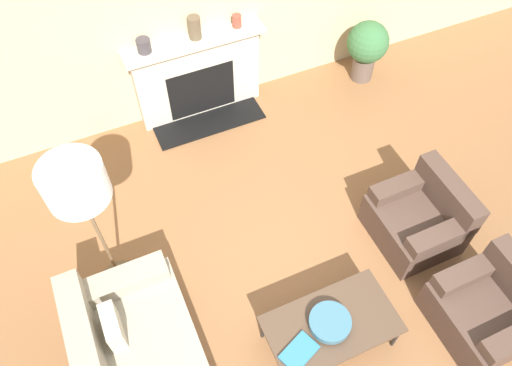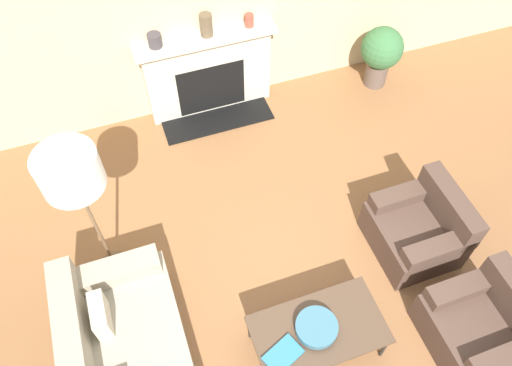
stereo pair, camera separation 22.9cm
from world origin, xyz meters
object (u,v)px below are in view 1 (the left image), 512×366
(book, at_px, (299,352))
(mantel_vase_center_right, at_px, (237,21))
(mantel_vase_center_left, at_px, (195,28))
(coffee_table, at_px, (332,325))
(fireplace, at_px, (198,77))
(armchair_far, at_px, (419,218))
(armchair_near, at_px, (489,310))
(potted_plant, at_px, (367,46))
(mantel_vase_left, at_px, (144,46))
(bowl, at_px, (330,322))
(floor_lamp, at_px, (78,190))

(book, distance_m, mantel_vase_center_right, 3.47)
(mantel_vase_center_left, bearing_deg, coffee_table, -90.43)
(fireplace, xyz_separation_m, armchair_far, (1.34, -2.56, -0.23))
(armchair_near, distance_m, potted_plant, 3.38)
(armchair_far, xyz_separation_m, book, (-1.69, -0.72, 0.13))
(armchair_near, xyz_separation_m, armchair_far, (0.00, 1.03, 0.00))
(fireplace, distance_m, mantel_vase_center_left, 0.66)
(book, relative_size, mantel_vase_left, 2.37)
(coffee_table, distance_m, bowl, 0.09)
(armchair_far, xyz_separation_m, mantel_vase_left, (-1.87, 2.57, 0.83))
(armchair_near, bearing_deg, mantel_vase_center_left, -159.99)
(book, bearing_deg, mantel_vase_center_left, 61.21)
(armchair_near, bearing_deg, potted_plant, 167.03)
(fireplace, relative_size, potted_plant, 1.96)
(armchair_near, bearing_deg, book, -100.40)
(book, bearing_deg, mantel_vase_left, 70.99)
(bowl, relative_size, book, 1.00)
(bowl, distance_m, floor_lamp, 2.24)
(armchair_near, height_order, mantel_vase_center_left, mantel_vase_center_left)
(mantel_vase_center_left, bearing_deg, floor_lamp, -129.69)
(fireplace, relative_size, coffee_table, 1.44)
(book, height_order, floor_lamp, floor_lamp)
(armchair_far, xyz_separation_m, bowl, (-1.36, -0.61, 0.17))
(potted_plant, bearing_deg, coffee_table, -126.02)
(fireplace, bearing_deg, armchair_near, -69.51)
(fireplace, distance_m, book, 3.29)
(bowl, height_order, book, bowl)
(coffee_table, height_order, mantel_vase_center_left, mantel_vase_center_left)
(floor_lamp, height_order, potted_plant, floor_lamp)
(fireplace, height_order, bowl, fireplace)
(fireplace, xyz_separation_m, potted_plant, (2.10, -0.29, -0.02))
(mantel_vase_center_right, relative_size, potted_plant, 0.17)
(book, relative_size, potted_plant, 0.44)
(fireplace, relative_size, armchair_near, 1.97)
(mantel_vase_center_left, height_order, potted_plant, mantel_vase_center_left)
(mantel_vase_left, bearing_deg, book, -86.85)
(potted_plant, bearing_deg, mantel_vase_center_right, 169.01)
(coffee_table, distance_m, floor_lamp, 2.29)
(book, bearing_deg, armchair_near, -32.56)
(armchair_far, distance_m, floor_lamp, 3.17)
(armchair_near, bearing_deg, armchair_far, 180.00)
(mantel_vase_center_left, relative_size, mantel_vase_center_right, 1.79)
(armchair_far, xyz_separation_m, potted_plant, (0.76, 2.27, 0.21))
(armchair_far, relative_size, mantel_vase_center_right, 5.71)
(mantel_vase_center_right, bearing_deg, mantel_vase_left, 180.00)
(armchair_far, height_order, mantel_vase_center_right, mantel_vase_center_right)
(bowl, relative_size, mantel_vase_center_right, 2.48)
(fireplace, relative_size, mantel_vase_left, 10.69)
(coffee_table, bearing_deg, mantel_vase_left, 99.61)
(armchair_near, distance_m, mantel_vase_center_right, 3.79)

